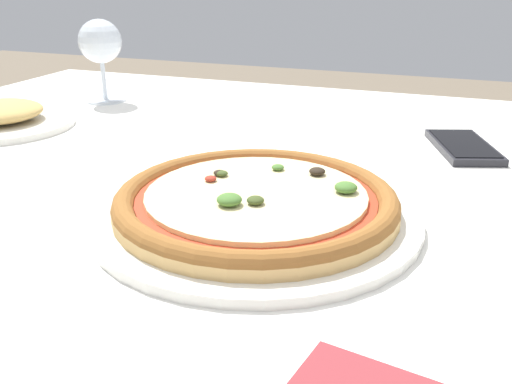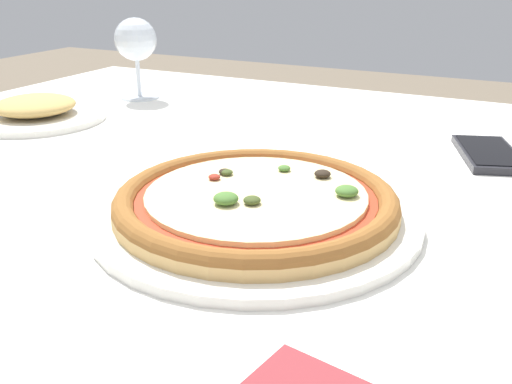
{
  "view_description": "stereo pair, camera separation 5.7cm",
  "coord_description": "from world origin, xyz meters",
  "px_view_note": "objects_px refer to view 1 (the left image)",
  "views": [
    {
      "loc": [
        0.35,
        -0.56,
        0.99
      ],
      "look_at": [
        0.17,
        -0.07,
        0.78
      ],
      "focal_mm": 40.0,
      "sensor_mm": 36.0,
      "label": 1
    },
    {
      "loc": [
        0.4,
        -0.54,
        0.99
      ],
      "look_at": [
        0.17,
        -0.07,
        0.78
      ],
      "focal_mm": 40.0,
      "sensor_mm": 36.0,
      "label": 2
    }
  ],
  "objects_px": {
    "pizza_plate": "(256,204)",
    "cell_phone": "(463,146)",
    "side_plate": "(1,117)",
    "wine_glass_far_left": "(100,44)",
    "dining_table": "(150,239)"
  },
  "relations": [
    {
      "from": "dining_table",
      "to": "pizza_plate",
      "type": "xyz_separation_m",
      "value": [
        0.17,
        -0.07,
        0.1
      ]
    },
    {
      "from": "pizza_plate",
      "to": "dining_table",
      "type": "bearing_deg",
      "value": 157.81
    },
    {
      "from": "dining_table",
      "to": "cell_phone",
      "type": "xyz_separation_m",
      "value": [
        0.36,
        0.25,
        0.09
      ]
    },
    {
      "from": "cell_phone",
      "to": "side_plate",
      "type": "bearing_deg",
      "value": -169.68
    },
    {
      "from": "pizza_plate",
      "to": "cell_phone",
      "type": "xyz_separation_m",
      "value": [
        0.19,
        0.32,
        -0.01
      ]
    },
    {
      "from": "pizza_plate",
      "to": "side_plate",
      "type": "height_order",
      "value": "same"
    },
    {
      "from": "cell_phone",
      "to": "dining_table",
      "type": "bearing_deg",
      "value": -145.66
    },
    {
      "from": "pizza_plate",
      "to": "wine_glass_far_left",
      "type": "height_order",
      "value": "wine_glass_far_left"
    },
    {
      "from": "dining_table",
      "to": "wine_glass_far_left",
      "type": "bearing_deg",
      "value": 130.13
    },
    {
      "from": "wine_glass_far_left",
      "to": "cell_phone",
      "type": "bearing_deg",
      "value": -7.78
    },
    {
      "from": "pizza_plate",
      "to": "side_plate",
      "type": "relative_size",
      "value": 1.48
    },
    {
      "from": "side_plate",
      "to": "cell_phone",
      "type": "bearing_deg",
      "value": 10.32
    },
    {
      "from": "wine_glass_far_left",
      "to": "side_plate",
      "type": "distance_m",
      "value": 0.24
    },
    {
      "from": "side_plate",
      "to": "wine_glass_far_left",
      "type": "bearing_deg",
      "value": 77.15
    },
    {
      "from": "wine_glass_far_left",
      "to": "cell_phone",
      "type": "relative_size",
      "value": 0.94
    }
  ]
}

